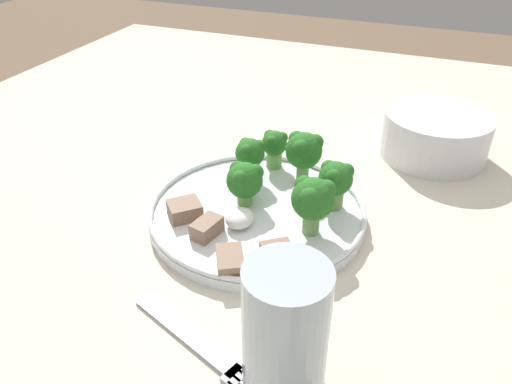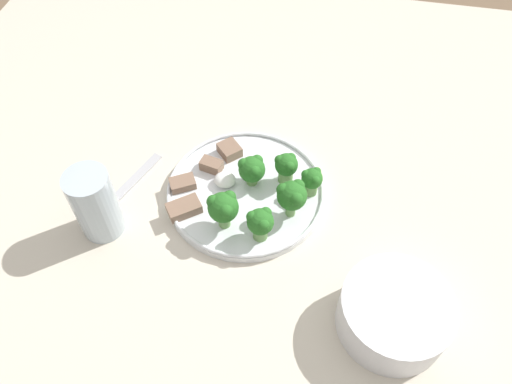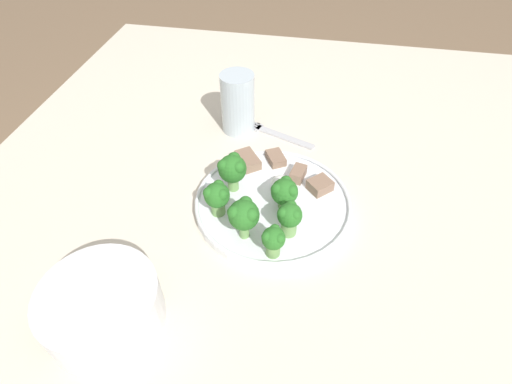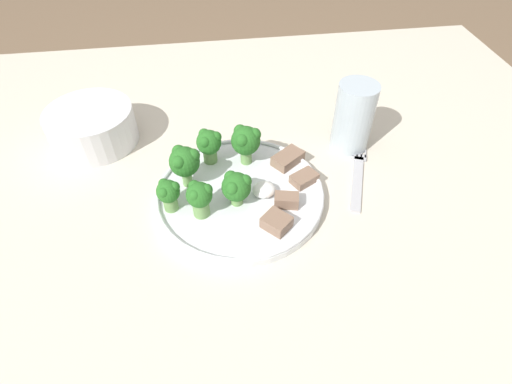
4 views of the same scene
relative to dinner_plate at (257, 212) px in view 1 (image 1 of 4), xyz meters
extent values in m
cube|color=beige|center=(-0.02, -0.04, -0.02)|extent=(1.33, 1.15, 0.03)
cylinder|color=brown|center=(-0.63, -0.56, -0.41)|extent=(0.06, 0.06, 0.74)
cylinder|color=white|center=(0.00, 0.00, 0.00)|extent=(0.25, 0.25, 0.01)
torus|color=white|center=(0.00, 0.00, 0.01)|extent=(0.25, 0.25, 0.01)
cube|color=#B2B2B7|center=(0.18, 0.01, -0.01)|extent=(0.06, 0.12, 0.00)
cube|color=#B2B2B7|center=(0.21, 0.06, -0.01)|extent=(0.03, 0.02, 0.00)
cylinder|color=silver|center=(-0.23, 0.17, 0.02)|extent=(0.14, 0.14, 0.06)
cylinder|color=white|center=(-0.23, 0.17, 0.02)|extent=(0.12, 0.12, 0.05)
cylinder|color=#B2C1CC|center=(0.20, 0.10, 0.05)|extent=(0.06, 0.06, 0.12)
cylinder|color=silver|center=(0.20, 0.10, 0.03)|extent=(0.05, 0.05, 0.06)
cylinder|color=#709E56|center=(-0.06, -0.03, 0.02)|extent=(0.02, 0.02, 0.03)
sphere|color=#286B23|center=(-0.06, -0.03, 0.04)|extent=(0.04, 0.04, 0.04)
sphere|color=#286B23|center=(-0.05, -0.03, 0.05)|extent=(0.02, 0.02, 0.02)
sphere|color=#286B23|center=(-0.06, -0.02, 0.05)|extent=(0.02, 0.02, 0.02)
sphere|color=#286B23|center=(-0.06, -0.04, 0.05)|extent=(0.02, 0.02, 0.02)
cylinder|color=#709E56|center=(-0.01, -0.02, 0.01)|extent=(0.02, 0.02, 0.02)
sphere|color=#286B23|center=(-0.01, -0.02, 0.03)|extent=(0.04, 0.04, 0.04)
sphere|color=#286B23|center=(0.01, -0.02, 0.04)|extent=(0.02, 0.02, 0.02)
sphere|color=#286B23|center=(-0.01, -0.01, 0.04)|extent=(0.02, 0.02, 0.02)
sphere|color=#286B23|center=(-0.01, -0.03, 0.04)|extent=(0.02, 0.02, 0.02)
cylinder|color=#709E56|center=(-0.08, 0.03, 0.02)|extent=(0.01, 0.01, 0.03)
sphere|color=#286B23|center=(-0.08, 0.03, 0.05)|extent=(0.04, 0.04, 0.04)
sphere|color=#286B23|center=(-0.06, 0.03, 0.06)|extent=(0.02, 0.02, 0.02)
sphere|color=#286B23|center=(-0.08, 0.04, 0.06)|extent=(0.02, 0.02, 0.02)
sphere|color=#286B23|center=(-0.08, 0.02, 0.06)|extent=(0.02, 0.02, 0.02)
cylinder|color=#709E56|center=(0.02, 0.07, 0.02)|extent=(0.02, 0.02, 0.03)
sphere|color=#286B23|center=(0.02, 0.07, 0.05)|extent=(0.05, 0.05, 0.05)
sphere|color=#286B23|center=(0.03, 0.07, 0.06)|extent=(0.02, 0.02, 0.02)
sphere|color=#286B23|center=(0.01, 0.08, 0.06)|extent=(0.02, 0.02, 0.02)
sphere|color=#286B23|center=(0.01, 0.06, 0.06)|extent=(0.02, 0.02, 0.02)
cylinder|color=#709E56|center=(-0.10, -0.02, 0.01)|extent=(0.02, 0.02, 0.02)
sphere|color=#286B23|center=(-0.10, -0.02, 0.04)|extent=(0.03, 0.03, 0.03)
sphere|color=#286B23|center=(-0.09, -0.02, 0.04)|extent=(0.01, 0.01, 0.01)
sphere|color=#286B23|center=(-0.11, -0.01, 0.04)|extent=(0.01, 0.01, 0.01)
sphere|color=#286B23|center=(-0.11, -0.02, 0.04)|extent=(0.01, 0.01, 0.01)
cylinder|color=#709E56|center=(-0.04, 0.08, 0.02)|extent=(0.02, 0.02, 0.02)
sphere|color=#286B23|center=(-0.04, 0.08, 0.04)|extent=(0.04, 0.04, 0.04)
sphere|color=#286B23|center=(-0.03, 0.08, 0.05)|extent=(0.02, 0.02, 0.02)
sphere|color=#286B23|center=(-0.04, 0.09, 0.05)|extent=(0.02, 0.02, 0.02)
sphere|color=#286B23|center=(-0.04, 0.07, 0.05)|extent=(0.02, 0.02, 0.02)
cube|color=#846651|center=(0.08, 0.06, 0.01)|extent=(0.06, 0.05, 0.02)
cube|color=#846651|center=(0.06, -0.03, 0.01)|extent=(0.04, 0.03, 0.02)
cube|color=#846651|center=(0.04, -0.07, 0.01)|extent=(0.05, 0.05, 0.02)
cube|color=#846651|center=(0.10, 0.01, 0.01)|extent=(0.05, 0.04, 0.01)
ellipsoid|color=white|center=(0.03, -0.01, 0.01)|extent=(0.03, 0.03, 0.02)
camera|label=1|loc=(0.44, 0.17, 0.33)|focal=35.00mm
camera|label=2|loc=(-0.11, 0.47, 0.63)|focal=35.00mm
camera|label=3|loc=(-0.44, -0.06, 0.46)|focal=28.00mm
camera|label=4|loc=(-0.04, -0.41, 0.43)|focal=28.00mm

